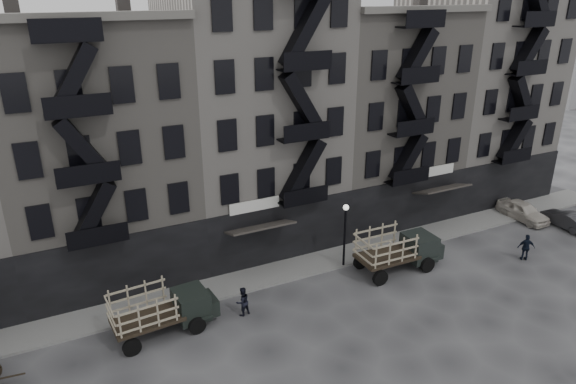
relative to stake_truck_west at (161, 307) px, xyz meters
name	(u,v)px	position (x,y,z in m)	size (l,w,h in m)	color
ground	(323,300)	(8.78, -1.12, -1.51)	(140.00, 140.00, 0.00)	#38383A
sidewalk	(293,268)	(8.78, 2.63, -1.44)	(55.00, 2.50, 0.15)	slate
building_midwest	(96,150)	(-1.22, 8.70, 5.99)	(10.00, 11.35, 16.20)	gray
building_center	(252,116)	(8.78, 8.70, 6.99)	(10.00, 11.35, 18.20)	#AAA49C
building_mideast	(375,115)	(18.78, 8.70, 5.99)	(10.00, 11.35, 16.20)	gray
building_east	(476,85)	(28.78, 8.70, 7.49)	(10.00, 11.35, 19.20)	#AAA49C
lamp_post	(345,227)	(11.78, 1.48, 1.27)	(0.36, 0.36, 4.28)	black
stake_truck_west	(161,307)	(0.00, 0.00, 0.00)	(5.41, 2.52, 2.65)	black
stake_truck_east	(398,247)	(14.56, -0.28, 0.10)	(5.68, 2.45, 2.82)	black
car_east	(523,211)	(27.78, 1.48, -0.81)	(1.66, 4.13, 1.41)	#BBB3A8
car_far	(566,220)	(29.48, -0.89, -0.90)	(1.30, 3.72, 1.23)	#242426
pedestrian_mid	(242,302)	(4.20, -0.42, -0.69)	(0.80, 0.62, 1.64)	black
policeman	(526,247)	(22.76, -2.99, -0.62)	(1.05, 0.44, 1.79)	black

